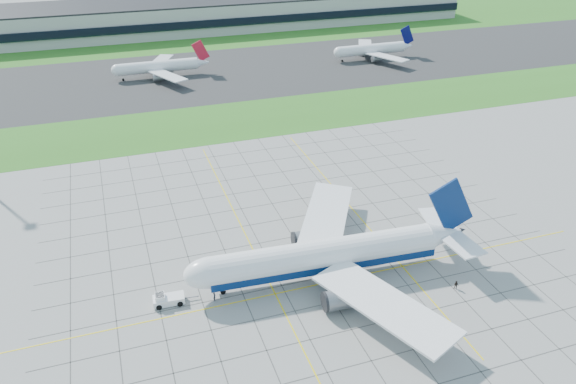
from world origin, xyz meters
name	(u,v)px	position (x,y,z in m)	size (l,w,h in m)	color
ground	(319,278)	(0.00, 0.00, 0.00)	(1400.00, 1400.00, 0.00)	#999994
grass_median	(221,122)	(0.00, 90.00, 0.02)	(700.00, 35.00, 0.04)	#2C651D
asphalt_taxiway	(191,76)	(0.00, 145.00, 0.03)	(700.00, 75.00, 0.04)	#383838
grass_far	(158,22)	(0.00, 255.00, 0.02)	(700.00, 145.00, 0.04)	#2C651D
apron_markings	(302,248)	(0.43, 11.09, 0.02)	(120.00, 130.00, 0.03)	#474744
terminal	(234,12)	(40.00, 229.87, 7.89)	(260.00, 43.00, 15.80)	#B7B7B2
airliner	(326,256)	(1.35, -0.01, 5.22)	(60.68, 61.34, 19.09)	white
pushback_tug	(167,299)	(-30.36, 1.87, 1.07)	(8.71, 3.36, 2.40)	white
crew_near	(215,296)	(-21.61, -0.10, 0.94)	(0.69, 0.45, 1.88)	black
crew_far	(456,285)	(24.33, -12.09, 0.95)	(0.92, 0.72, 1.90)	black
distant_jet_1	(159,66)	(-12.49, 147.51, 4.49)	(38.09, 42.66, 14.08)	white
distant_jet_2	(372,49)	(83.03, 144.09, 4.48)	(37.50, 42.66, 14.08)	white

